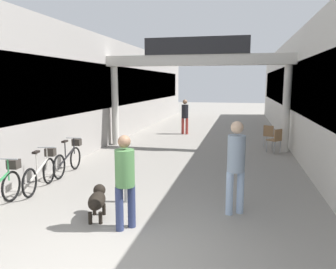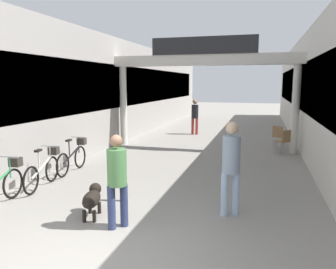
{
  "view_description": "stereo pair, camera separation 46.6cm",
  "coord_description": "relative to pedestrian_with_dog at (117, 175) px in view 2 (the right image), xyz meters",
  "views": [
    {
      "loc": [
        1.73,
        -3.87,
        2.54
      ],
      "look_at": [
        0.0,
        3.85,
        1.3
      ],
      "focal_mm": 35.0,
      "sensor_mm": 36.0,
      "label": 1
    },
    {
      "loc": [
        2.18,
        -3.76,
        2.54
      ],
      "look_at": [
        0.0,
        3.85,
        1.3
      ],
      "focal_mm": 35.0,
      "sensor_mm": 36.0,
      "label": 2
    }
  ],
  "objects": [
    {
      "name": "cafe_chair_wood_nearer",
      "position": [
        3.19,
        7.22,
        -0.42
      ],
      "size": [
        0.57,
        0.57,
        0.89
      ],
      "color": "gray",
      "rests_on": "ground_plane"
    },
    {
      "name": "bicycle_black_third",
      "position": [
        -2.82,
        3.11,
        -0.52
      ],
      "size": [
        0.46,
        1.69,
        0.98
      ],
      "color": "black",
      "rests_on": "ground_plane"
    },
    {
      "name": "pedestrian_carrying_crate",
      "position": [
        -0.83,
        10.98,
        0.04
      ],
      "size": [
        0.44,
        0.44,
        1.74
      ],
      "color": "#99332D",
      "rests_on": "ground_plane"
    },
    {
      "name": "storefront_left",
      "position": [
        -4.9,
        9.71,
        1.24
      ],
      "size": [
        3.0,
        26.0,
        4.38
      ],
      "color": "#9E9993",
      "rests_on": "ground_plane"
    },
    {
      "name": "pedestrian_with_dog",
      "position": [
        0.0,
        0.0,
        0.0
      ],
      "size": [
        0.48,
        0.48,
        1.67
      ],
      "color": "navy",
      "rests_on": "ground_plane"
    },
    {
      "name": "cafe_chair_wood_farther",
      "position": [
        3.04,
        8.3,
        -0.42
      ],
      "size": [
        0.53,
        0.53,
        0.89
      ],
      "color": "gray",
      "rests_on": "ground_plane"
    },
    {
      "name": "ground_plane",
      "position": [
        0.19,
        -1.29,
        -0.96
      ],
      "size": [
        80.0,
        80.0,
        0.0
      ],
      "primitive_type": "plane",
      "color": "gray"
    },
    {
      "name": "bicycle_silver_second",
      "position": [
        -2.75,
        1.67,
        -0.52
      ],
      "size": [
        0.46,
        1.68,
        0.98
      ],
      "color": "black",
      "rests_on": "ground_plane"
    },
    {
      "name": "arcade_sign_gateway",
      "position": [
        0.19,
        7.49,
        2.08
      ],
      "size": [
        7.4,
        0.47,
        4.25
      ],
      "color": "beige",
      "rests_on": "ground_plane"
    },
    {
      "name": "dog_on_leash",
      "position": [
        -0.68,
        0.33,
        -0.59
      ],
      "size": [
        0.48,
        0.83,
        0.58
      ],
      "color": "black",
      "rests_on": "ground_plane"
    },
    {
      "name": "bicycle_green_nearest",
      "position": [
        -2.85,
        0.35,
        -0.52
      ],
      "size": [
        0.46,
        1.69,
        0.98
      ],
      "color": "black",
      "rests_on": "ground_plane"
    },
    {
      "name": "bollard_post_metal",
      "position": [
        -0.44,
        1.26,
        -0.47
      ],
      "size": [
        0.1,
        0.1,
        0.95
      ],
      "color": "gray",
      "rests_on": "ground_plane"
    },
    {
      "name": "pedestrian_companion",
      "position": [
        1.86,
        1.11,
        0.11
      ],
      "size": [
        0.47,
        0.47,
        1.84
      ],
      "color": "#A5BFE0",
      "rests_on": "ground_plane"
    }
  ]
}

